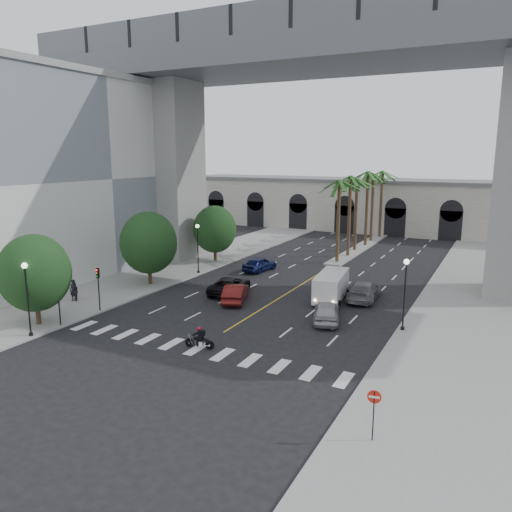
{
  "coord_description": "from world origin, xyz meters",
  "views": [
    {
      "loc": [
        17.49,
        -27.14,
        12.59
      ],
      "look_at": [
        0.58,
        6.0,
        4.92
      ],
      "focal_mm": 35.0,
      "sensor_mm": 36.0,
      "label": 1
    }
  ],
  "objects_px": {
    "motorcycle_rider": "(200,339)",
    "car_d": "(364,291)",
    "lamp_post_left_far": "(198,244)",
    "traffic_signal_near": "(58,294)",
    "car_a": "(327,311)",
    "pedestrian_b": "(74,292)",
    "traffic_signal_far": "(98,282)",
    "do_not_enter_sign": "(374,405)",
    "cargo_van": "(331,286)",
    "car_e": "(260,264)",
    "pedestrian_a": "(74,290)",
    "car_b": "(235,293)",
    "car_c": "(230,285)",
    "lamp_post_right": "(405,288)",
    "lamp_post_left_near": "(27,293)"
  },
  "relations": [
    {
      "from": "traffic_signal_far",
      "to": "do_not_enter_sign",
      "type": "relative_size",
      "value": 1.44
    },
    {
      "from": "car_d",
      "to": "do_not_enter_sign",
      "type": "height_order",
      "value": "do_not_enter_sign"
    },
    {
      "from": "car_a",
      "to": "pedestrian_b",
      "type": "height_order",
      "value": "pedestrian_b"
    },
    {
      "from": "car_e",
      "to": "pedestrian_a",
      "type": "bearing_deg",
      "value": 71.39
    },
    {
      "from": "car_a",
      "to": "do_not_enter_sign",
      "type": "relative_size",
      "value": 1.89
    },
    {
      "from": "pedestrian_a",
      "to": "car_c",
      "type": "bearing_deg",
      "value": 25.47
    },
    {
      "from": "car_a",
      "to": "car_c",
      "type": "height_order",
      "value": "car_a"
    },
    {
      "from": "do_not_enter_sign",
      "to": "cargo_van",
      "type": "bearing_deg",
      "value": 105.07
    },
    {
      "from": "car_a",
      "to": "lamp_post_right",
      "type": "bearing_deg",
      "value": 166.16
    },
    {
      "from": "lamp_post_left_far",
      "to": "do_not_enter_sign",
      "type": "distance_m",
      "value": 33.58
    },
    {
      "from": "traffic_signal_far",
      "to": "motorcycle_rider",
      "type": "xyz_separation_m",
      "value": [
        11.48,
        -2.77,
        -1.84
      ]
    },
    {
      "from": "motorcycle_rider",
      "to": "lamp_post_left_near",
      "type": "bearing_deg",
      "value": -170.84
    },
    {
      "from": "lamp_post_left_far",
      "to": "car_d",
      "type": "height_order",
      "value": "lamp_post_left_far"
    },
    {
      "from": "lamp_post_left_near",
      "to": "traffic_signal_far",
      "type": "distance_m",
      "value": 6.54
    },
    {
      "from": "car_e",
      "to": "pedestrian_a",
      "type": "xyz_separation_m",
      "value": [
        -8.96,
        -17.72,
        0.3
      ]
    },
    {
      "from": "traffic_signal_near",
      "to": "car_d",
      "type": "bearing_deg",
      "value": 43.42
    },
    {
      "from": "car_a",
      "to": "pedestrian_a",
      "type": "relative_size",
      "value": 2.55
    },
    {
      "from": "pedestrian_b",
      "to": "car_a",
      "type": "bearing_deg",
      "value": 52.25
    },
    {
      "from": "pedestrian_a",
      "to": "cargo_van",
      "type": "bearing_deg",
      "value": 14.39
    },
    {
      "from": "car_b",
      "to": "car_d",
      "type": "distance_m",
      "value": 11.26
    },
    {
      "from": "traffic_signal_far",
      "to": "car_d",
      "type": "xyz_separation_m",
      "value": [
        18.11,
        13.14,
        -1.68
      ]
    },
    {
      "from": "car_a",
      "to": "car_c",
      "type": "bearing_deg",
      "value": -36.01
    },
    {
      "from": "lamp_post_left_far",
      "to": "pedestrian_a",
      "type": "xyz_separation_m",
      "value": [
        -3.77,
        -13.55,
        -2.13
      ]
    },
    {
      "from": "motorcycle_rider",
      "to": "car_d",
      "type": "bearing_deg",
      "value": 58.69
    },
    {
      "from": "car_a",
      "to": "do_not_enter_sign",
      "type": "xyz_separation_m",
      "value": [
        7.21,
        -14.63,
        1.02
      ]
    },
    {
      "from": "lamp_post_left_near",
      "to": "traffic_signal_far",
      "type": "relative_size",
      "value": 1.47
    },
    {
      "from": "car_e",
      "to": "cargo_van",
      "type": "relative_size",
      "value": 0.77
    },
    {
      "from": "motorcycle_rider",
      "to": "pedestrian_a",
      "type": "bearing_deg",
      "value": 157.69
    },
    {
      "from": "lamp_post_left_near",
      "to": "car_c",
      "type": "bearing_deg",
      "value": 67.3
    },
    {
      "from": "lamp_post_left_far",
      "to": "pedestrian_b",
      "type": "xyz_separation_m",
      "value": [
        -3.86,
        -13.38,
        -2.3
      ]
    },
    {
      "from": "car_b",
      "to": "traffic_signal_near",
      "type": "bearing_deg",
      "value": 33.8
    },
    {
      "from": "traffic_signal_far",
      "to": "car_e",
      "type": "relative_size",
      "value": 0.79
    },
    {
      "from": "car_d",
      "to": "car_e",
      "type": "height_order",
      "value": "car_d"
    },
    {
      "from": "motorcycle_rider",
      "to": "car_e",
      "type": "xyz_separation_m",
      "value": [
        -6.39,
        21.44,
        0.11
      ]
    },
    {
      "from": "lamp_post_left_far",
      "to": "lamp_post_right",
      "type": "distance_m",
      "value": 24.16
    },
    {
      "from": "cargo_van",
      "to": "pedestrian_b",
      "type": "distance_m",
      "value": 22.15
    },
    {
      "from": "car_c",
      "to": "lamp_post_left_far",
      "type": "bearing_deg",
      "value": -44.21
    },
    {
      "from": "lamp_post_right",
      "to": "car_d",
      "type": "height_order",
      "value": "lamp_post_right"
    },
    {
      "from": "traffic_signal_near",
      "to": "car_d",
      "type": "relative_size",
      "value": 0.64
    },
    {
      "from": "traffic_signal_far",
      "to": "car_b",
      "type": "xyz_separation_m",
      "value": [
        8.35,
        7.51,
        -1.71
      ]
    },
    {
      "from": "traffic_signal_near",
      "to": "cargo_van",
      "type": "relative_size",
      "value": 0.61
    },
    {
      "from": "pedestrian_b",
      "to": "cargo_van",
      "type": "bearing_deg",
      "value": 66.69
    },
    {
      "from": "traffic_signal_near",
      "to": "car_d",
      "type": "distance_m",
      "value": 24.99
    },
    {
      "from": "car_b",
      "to": "car_c",
      "type": "distance_m",
      "value": 2.67
    },
    {
      "from": "car_b",
      "to": "car_a",
      "type": "bearing_deg",
      "value": 150.63
    },
    {
      "from": "lamp_post_left_far",
      "to": "traffic_signal_near",
      "type": "relative_size",
      "value": 1.47
    },
    {
      "from": "lamp_post_right",
      "to": "car_c",
      "type": "height_order",
      "value": "lamp_post_right"
    },
    {
      "from": "lamp_post_left_near",
      "to": "traffic_signal_near",
      "type": "height_order",
      "value": "lamp_post_left_near"
    },
    {
      "from": "traffic_signal_near",
      "to": "car_b",
      "type": "xyz_separation_m",
      "value": [
        8.35,
        11.51,
        -1.71
      ]
    },
    {
      "from": "traffic_signal_far",
      "to": "pedestrian_b",
      "type": "relative_size",
      "value": 2.37
    }
  ]
}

